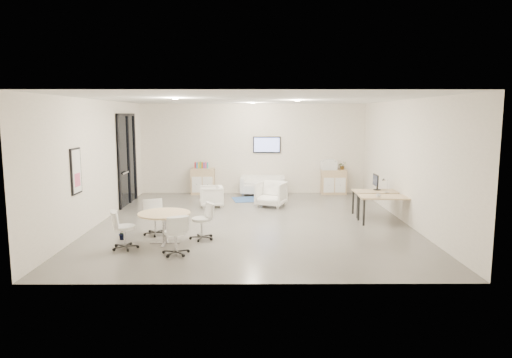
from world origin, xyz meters
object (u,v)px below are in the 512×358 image
object	(u,v)px
armchair_right	(271,193)
round_table	(164,217)
armchair_left	(211,195)
desk_rear	(378,193)
loveseat	(263,186)
desk_front	(386,199)
sideboard_left	(203,181)
sideboard_right	(334,182)

from	to	relation	value
armchair_right	round_table	world-z (taller)	armchair_right
armchair_left	desk_rear	bearing A→B (deg)	65.82
loveseat	desk_front	distance (m)	5.29
sideboard_left	round_table	xyz separation A→B (m)	(-0.14, -6.33, 0.14)
desk_rear	loveseat	bearing A→B (deg)	131.17
desk_rear	round_table	bearing A→B (deg)	-154.55
sideboard_right	desk_rear	bearing A→B (deg)	-80.28
sideboard_right	round_table	xyz separation A→B (m)	(-4.81, -6.33, 0.17)
loveseat	desk_front	size ratio (longest dim) A/B	1.13
sideboard_left	desk_front	distance (m)	6.86
round_table	armchair_right	bearing A→B (deg)	58.91
armchair_left	armchair_right	xyz separation A→B (m)	(1.84, 0.03, 0.07)
armchair_left	round_table	xyz separation A→B (m)	(-0.65, -4.09, 0.25)
loveseat	round_table	size ratio (longest dim) A/B	1.39
round_table	desk_rear	bearing A→B (deg)	26.78
armchair_right	desk_rear	xyz separation A→B (m)	(2.93, -1.39, 0.22)
armchair_left	sideboard_right	bearing A→B (deg)	109.94
desk_rear	round_table	world-z (taller)	desk_rear
sideboard_right	loveseat	size ratio (longest dim) A/B	0.56
desk_front	loveseat	bearing A→B (deg)	129.96
sideboard_left	round_table	distance (m)	6.33
armchair_right	loveseat	bearing A→B (deg)	117.07
sideboard_left	armchair_right	distance (m)	3.22
sideboard_right	desk_front	size ratio (longest dim) A/B	0.63
desk_front	sideboard_left	bearing A→B (deg)	143.70
sideboard_left	desk_front	size ratio (longest dim) A/B	0.67
loveseat	round_table	bearing A→B (deg)	-107.16
armchair_left	desk_rear	size ratio (longest dim) A/B	0.51
sideboard_right	armchair_left	size ratio (longest dim) A/B	1.24
round_table	sideboard_right	bearing A→B (deg)	52.79
round_table	sideboard_left	bearing A→B (deg)	88.74
loveseat	desk_front	world-z (taller)	desk_front
sideboard_right	round_table	world-z (taller)	sideboard_right
round_table	loveseat	bearing A→B (deg)	69.85
armchair_right	desk_front	bearing A→B (deg)	-16.35
desk_front	desk_rear	bearing A→B (deg)	91.55
armchair_left	round_table	distance (m)	4.15
armchair_left	round_table	size ratio (longest dim) A/B	0.62
sideboard_right	desk_rear	size ratio (longest dim) A/B	0.63
desk_rear	desk_front	bearing A→B (deg)	-93.53
desk_front	armchair_right	bearing A→B (deg)	146.44
loveseat	desk_rear	distance (m)	4.68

